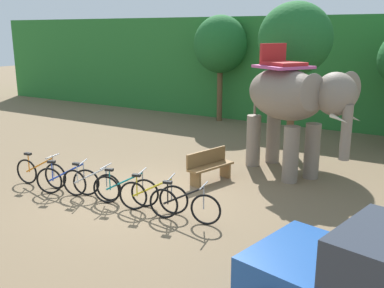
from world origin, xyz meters
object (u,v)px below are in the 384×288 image
(tree_left, at_px, (220,45))
(bike_black, at_px, (184,205))
(bike_orange, at_px, (41,173))
(bike_yellow, at_px, (153,196))
(tree_center_right, at_px, (295,40))
(bike_white, at_px, (91,184))
(bike_teal, at_px, (125,190))
(wooden_bench, at_px, (209,165))
(elephant, at_px, (291,101))
(bike_blue, at_px, (67,180))

(tree_left, height_order, bike_black, tree_left)
(bike_orange, xyz_separation_m, bike_yellow, (3.68, 0.12, 0.00))
(tree_center_right, xyz_separation_m, bike_white, (-2.78, -7.05, -3.46))
(tree_left, bearing_deg, bike_teal, -74.68)
(wooden_bench, bearing_deg, bike_black, -72.71)
(elephant, distance_m, bike_yellow, 5.04)
(bike_teal, height_order, bike_black, same)
(bike_yellow, bearing_deg, bike_white, -177.03)
(bike_teal, bearing_deg, wooden_bench, 70.76)
(bike_black, relative_size, wooden_bench, 1.09)
(tree_left, distance_m, bike_teal, 11.31)
(wooden_bench, bearing_deg, bike_blue, -133.25)
(bike_blue, distance_m, bike_white, 0.72)
(tree_left, distance_m, tree_center_right, 5.83)
(tree_left, height_order, tree_center_right, tree_center_right)
(bike_blue, bearing_deg, bike_yellow, 4.68)
(wooden_bench, bearing_deg, elephant, 46.12)
(bike_orange, bearing_deg, bike_black, 0.59)
(bike_orange, relative_size, bike_black, 1.01)
(elephant, distance_m, bike_blue, 6.55)
(bike_yellow, relative_size, bike_black, 0.98)
(tree_center_right, xyz_separation_m, bike_teal, (-1.76, -6.95, -3.46))
(wooden_bench, bearing_deg, tree_left, 115.58)
(bike_blue, bearing_deg, bike_white, 9.09)
(tree_center_right, xyz_separation_m, bike_yellow, (-0.93, -6.95, -3.46))
(elephant, relative_size, bike_orange, 2.37)
(tree_left, distance_m, bike_orange, 11.06)
(bike_yellow, height_order, wooden_bench, bike_yellow)
(bike_blue, xyz_separation_m, bike_teal, (1.74, 0.21, 0.00))
(elephant, height_order, bike_orange, elephant)
(elephant, distance_m, bike_orange, 7.28)
(bike_orange, distance_m, bike_white, 1.82)
(tree_center_right, height_order, bike_blue, tree_center_right)
(bike_orange, distance_m, bike_yellow, 3.68)
(tree_left, distance_m, bike_yellow, 11.55)
(tree_left, height_order, bike_orange, tree_left)
(bike_blue, distance_m, bike_black, 3.48)
(elephant, xyz_separation_m, wooden_bench, (-1.69, -1.76, -1.72))
(bike_orange, bearing_deg, elephant, 39.46)
(elephant, xyz_separation_m, bike_black, (-0.86, -4.43, -1.82))
(tree_left, distance_m, bike_blue, 11.20)
(bike_orange, xyz_separation_m, wooden_bench, (3.75, 2.72, 0.09))
(bike_orange, bearing_deg, tree_left, 90.15)
(tree_center_right, height_order, elephant, tree_center_right)
(bike_white, bearing_deg, bike_teal, 5.60)
(bike_orange, bearing_deg, bike_white, 0.86)
(elephant, bearing_deg, wooden_bench, -133.88)
(bike_teal, distance_m, wooden_bench, 2.75)
(bike_yellow, bearing_deg, wooden_bench, 88.37)
(bike_black, bearing_deg, bike_blue, -177.79)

